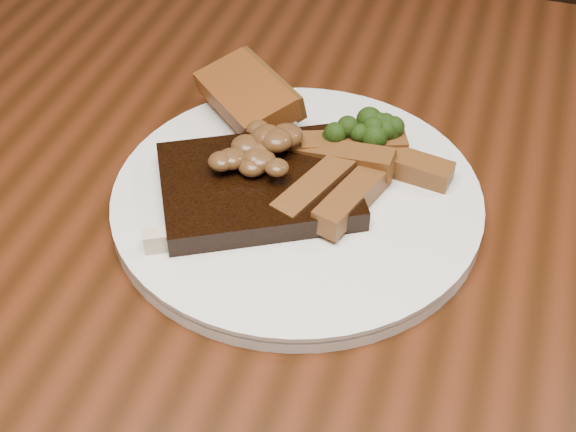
# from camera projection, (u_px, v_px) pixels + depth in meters

# --- Properties ---
(dining_table) EXTENTS (1.60, 0.90, 0.75)m
(dining_table) POSITION_uv_depth(u_px,v_px,m) (314.00, 312.00, 0.70)
(dining_table) COLOR #431D0D
(dining_table) RESTS_ON ground
(chair_far) EXTENTS (0.44, 0.44, 0.87)m
(chair_far) POSITION_uv_depth(u_px,v_px,m) (478.00, 71.00, 1.31)
(chair_far) COLOR black
(chair_far) RESTS_ON ground
(plate) EXTENTS (0.37, 0.37, 0.01)m
(plate) POSITION_uv_depth(u_px,v_px,m) (297.00, 201.00, 0.66)
(plate) COLOR white
(plate) RESTS_ON dining_table
(steak) EXTENTS (0.19, 0.18, 0.02)m
(steak) POSITION_uv_depth(u_px,v_px,m) (258.00, 187.00, 0.64)
(steak) COLOR black
(steak) RESTS_ON plate
(steak_bone) EXTENTS (0.13, 0.08, 0.02)m
(steak_bone) POSITION_uv_depth(u_px,v_px,m) (236.00, 234.00, 0.61)
(steak_bone) COLOR beige
(steak_bone) RESTS_ON plate
(mushroom_pile) EXTENTS (0.07, 0.07, 0.03)m
(mushroom_pile) POSITION_uv_depth(u_px,v_px,m) (255.00, 155.00, 0.63)
(mushroom_pile) COLOR #57341B
(mushroom_pile) RESTS_ON steak
(garlic_bread) EXTENTS (0.11, 0.10, 0.02)m
(garlic_bread) POSITION_uv_depth(u_px,v_px,m) (247.00, 113.00, 0.72)
(garlic_bread) COLOR brown
(garlic_bread) RESTS_ON plate
(potato_wedges) EXTENTS (0.12, 0.12, 0.02)m
(potato_wedges) POSITION_uv_depth(u_px,v_px,m) (373.00, 191.00, 0.64)
(potato_wedges) COLOR brown
(potato_wedges) RESTS_ON plate
(broccoli_cluster) EXTENTS (0.06, 0.06, 0.04)m
(broccoli_cluster) POSITION_uv_depth(u_px,v_px,m) (377.00, 135.00, 0.68)
(broccoli_cluster) COLOR #1E360C
(broccoli_cluster) RESTS_ON plate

